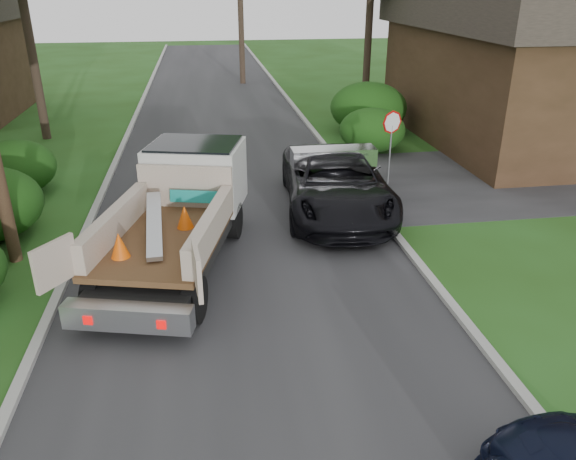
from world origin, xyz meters
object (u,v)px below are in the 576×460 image
at_px(black_pickup, 336,182).
at_px(stop_sign, 391,132).
at_px(house_right, 538,63).
at_px(flatbed_truck, 185,200).

bearing_deg(black_pickup, stop_sign, 46.81).
height_order(house_right, flatbed_truck, house_right).
xyz_separation_m(house_right, black_pickup, (-10.06, -6.99, -2.29)).
bearing_deg(stop_sign, flatbed_truck, -148.20).
xyz_separation_m(stop_sign, flatbed_truck, (-6.55, -4.06, -0.44)).
height_order(stop_sign, flatbed_truck, stop_sign).
relative_size(stop_sign, house_right, 0.19).
distance_m(house_right, black_pickup, 12.46).
bearing_deg(black_pickup, house_right, 40.28).
distance_m(house_right, flatbed_truck, 17.07).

